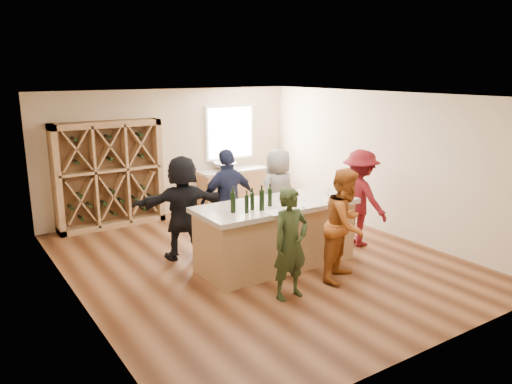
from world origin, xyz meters
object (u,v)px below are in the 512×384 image
wine_rack (109,175)px  person_near_right (345,225)px  tasting_counter_base (276,236)px  wine_bottle_c (252,201)px  wine_bottle_a (233,202)px  person_far_left (183,207)px  person_far_right (278,194)px  sink (225,166)px  wine_bottle_d (262,200)px  person_far_mid (228,200)px  wine_bottle_b (247,204)px  person_server (360,198)px  person_near_left (291,244)px  wine_bottle_e (270,197)px

wine_rack → person_near_right: size_ratio=1.25×
tasting_counter_base → wine_bottle_c: bearing=-166.2°
wine_bottle_a → person_near_right: size_ratio=0.18×
person_far_left → person_far_right: bearing=-166.2°
sink → person_near_right: 4.64m
wine_bottle_d → person_far_right: person_far_right is taller
sink → person_far_mid: 2.84m
person_far_left → wine_bottle_a: bearing=114.9°
tasting_counter_base → wine_bottle_d: wine_bottle_d is taller
wine_bottle_b → wine_bottle_c: size_ratio=1.01×
person_far_right → person_far_mid: bearing=-8.3°
person_far_mid → wine_bottle_c: bearing=78.6°
tasting_counter_base → wine_bottle_d: (-0.45, -0.24, 0.74)m
sink → person_near_right: bearing=-96.3°
wine_bottle_a → person_far_left: (-0.25, 1.27, -0.33)m
person_far_right → wine_rack: bearing=-57.2°
person_server → person_far_right: size_ratio=1.03×
sink → person_near_left: bearing=-109.1°
wine_bottle_a → wine_rack: bearing=101.2°
wine_bottle_d → person_server: 2.38m
wine_bottle_a → person_far_right: 2.21m
sink → wine_bottle_c: wine_bottle_c is taller
tasting_counter_base → wine_bottle_a: wine_bottle_a is taller
tasting_counter_base → wine_bottle_d: 0.90m
wine_bottle_b → person_server: person_server is taller
wine_bottle_e → person_server: 2.12m
person_server → wine_bottle_d: bearing=92.0°
wine_bottle_e → person_near_left: person_near_left is taller
sink → wine_bottle_a: size_ratio=1.69×
wine_bottle_a → person_near_left: bearing=-71.5°
person_near_right → person_server: person_server is taller
tasting_counter_base → person_server: bearing=-0.4°
wine_bottle_d → person_near_right: (1.02, -0.80, -0.36)m
wine_rack → wine_bottle_a: size_ratio=6.87×
person_near_left → wine_bottle_b: bearing=98.9°
wine_bottle_e → person_server: bearing=2.5°
person_near_left → person_server: (2.44, 1.10, 0.09)m
wine_bottle_c → person_server: person_server is taller
sink → wine_bottle_c: bearing=-113.8°
sink → person_far_right: size_ratio=0.31×
person_near_right → wine_bottle_a: bearing=120.6°
wine_bottle_b → person_server: size_ratio=0.15×
person_near_left → person_server: person_server is taller
person_server → wine_bottle_a: bearing=88.2°
wine_bottle_a → wine_bottle_c: 0.33m
person_far_mid → person_far_right: person_far_mid is taller
tasting_counter_base → person_near_left: (-0.55, -1.11, 0.31)m
person_server → tasting_counter_base: bearing=86.0°
person_far_mid → wine_bottle_b: bearing=73.1°
wine_rack → person_near_left: wine_rack is taller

